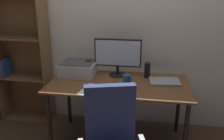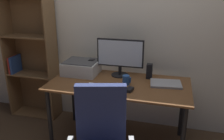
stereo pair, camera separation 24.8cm
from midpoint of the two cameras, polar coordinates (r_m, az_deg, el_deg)
back_wall at (r=2.92m, az=0.70°, el=11.15°), size 6.40×0.10×2.60m
desk at (r=2.58m, az=-1.11°, el=-4.87°), size 1.51×0.75×0.74m
monitor at (r=2.69m, az=-1.24°, el=3.63°), size 0.54×0.20×0.43m
keyboard at (r=2.38m, az=-3.52°, el=-4.65°), size 0.29×0.11×0.02m
mouse at (r=2.36m, az=1.77°, el=-4.65°), size 0.07×0.11×0.03m
coffee_mug at (r=2.49m, az=0.64°, el=-2.36°), size 0.09×0.07×0.10m
laptop at (r=2.59m, az=9.94°, el=-2.82°), size 0.34×0.26×0.02m
speaker_left at (r=2.81m, az=-8.12°, el=0.66°), size 0.06×0.07×0.17m
speaker_right at (r=2.69m, az=5.93°, el=-0.05°), size 0.06×0.07×0.17m
printer at (r=2.80m, az=-10.67°, el=0.36°), size 0.40×0.34×0.16m
paper_sheet at (r=2.39m, az=-7.69°, el=-4.83°), size 0.26×0.33×0.00m
bookshelf at (r=3.31m, az=-22.74°, el=2.69°), size 0.66×0.28×1.72m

